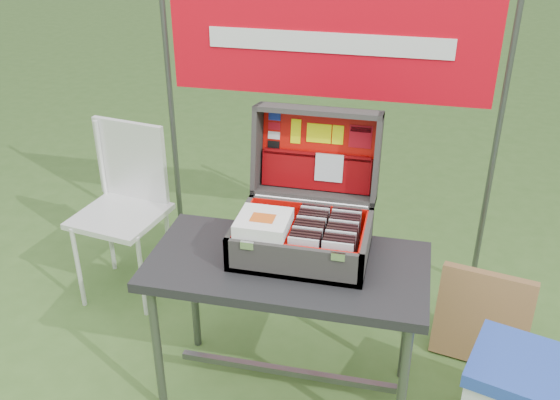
% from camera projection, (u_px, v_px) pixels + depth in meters
% --- Properties ---
extents(table, '(1.10, 0.55, 0.68)m').
position_uv_depth(table, '(287.00, 331.00, 2.59)').
color(table, black).
rests_on(table, ground).
extents(table_top, '(1.10, 0.55, 0.04)m').
position_uv_depth(table_top, '(287.00, 266.00, 2.44)').
color(table_top, black).
rests_on(table_top, ground).
extents(table_leg_fl, '(0.04, 0.04, 0.64)m').
position_uv_depth(table_leg_fl, '(157.00, 351.00, 2.51)').
color(table_leg_fl, '#59595B').
rests_on(table_leg_fl, ground).
extents(table_leg_fr, '(0.04, 0.04, 0.64)m').
position_uv_depth(table_leg_fr, '(402.00, 391.00, 2.32)').
color(table_leg_fr, '#59595B').
rests_on(table_leg_fr, ground).
extents(table_leg_bl, '(0.04, 0.04, 0.64)m').
position_uv_depth(table_leg_bl, '(194.00, 289.00, 2.88)').
color(table_leg_bl, '#59595B').
rests_on(table_leg_bl, ground).
extents(table_leg_br, '(0.04, 0.04, 0.64)m').
position_uv_depth(table_leg_br, '(408.00, 319.00, 2.69)').
color(table_leg_br, '#59595B').
rests_on(table_leg_br, ground).
extents(table_brace, '(0.94, 0.03, 0.03)m').
position_uv_depth(table_brace, '(287.00, 371.00, 2.69)').
color(table_brace, '#59595B').
rests_on(table_brace, ground).
extents(suitcase, '(0.53, 0.54, 0.50)m').
position_uv_depth(suitcase, '(305.00, 192.00, 2.42)').
color(suitcase, '#494643').
rests_on(suitcase, table).
extents(suitcase_base_bottom, '(0.53, 0.38, 0.02)m').
position_uv_depth(suitcase_base_bottom, '(301.00, 252.00, 2.48)').
color(suitcase_base_bottom, '#494643').
rests_on(suitcase_base_bottom, table_top).
extents(suitcase_base_wall_front, '(0.53, 0.02, 0.14)m').
position_uv_depth(suitcase_base_wall_front, '(292.00, 263.00, 2.30)').
color(suitcase_base_wall_front, '#494643').
rests_on(suitcase_base_wall_front, table_top).
extents(suitcase_base_wall_back, '(0.53, 0.02, 0.14)m').
position_uv_depth(suitcase_base_wall_back, '(310.00, 217.00, 2.60)').
color(suitcase_base_wall_back, '#494643').
rests_on(suitcase_base_wall_back, table_top).
extents(suitcase_base_wall_left, '(0.02, 0.38, 0.14)m').
position_uv_depth(suitcase_base_wall_left, '(240.00, 231.00, 2.50)').
color(suitcase_base_wall_left, '#494643').
rests_on(suitcase_base_wall_left, table_top).
extents(suitcase_base_wall_right, '(0.02, 0.38, 0.14)m').
position_uv_depth(suitcase_base_wall_right, '(366.00, 247.00, 2.40)').
color(suitcase_base_wall_right, '#494643').
rests_on(suitcase_base_wall_right, table_top).
extents(suitcase_liner_floor, '(0.48, 0.33, 0.01)m').
position_uv_depth(suitcase_liner_floor, '(302.00, 249.00, 2.47)').
color(suitcase_liner_floor, red).
rests_on(suitcase_liner_floor, suitcase_base_bottom).
extents(suitcase_latch_left, '(0.05, 0.01, 0.03)m').
position_uv_depth(suitcase_latch_left, '(247.00, 245.00, 2.29)').
color(suitcase_latch_left, silver).
rests_on(suitcase_latch_left, suitcase_base_wall_front).
extents(suitcase_latch_right, '(0.05, 0.01, 0.03)m').
position_uv_depth(suitcase_latch_right, '(338.00, 257.00, 2.23)').
color(suitcase_latch_right, silver).
rests_on(suitcase_latch_right, suitcase_base_wall_front).
extents(suitcase_hinge, '(0.47, 0.02, 0.02)m').
position_uv_depth(suitcase_hinge, '(311.00, 201.00, 2.58)').
color(suitcase_hinge, silver).
rests_on(suitcase_hinge, suitcase_base_wall_back).
extents(suitcase_lid_back, '(0.53, 0.09, 0.37)m').
position_uv_depth(suitcase_lid_back, '(319.00, 150.00, 2.64)').
color(suitcase_lid_back, '#494643').
rests_on(suitcase_lid_back, suitcase_base_wall_back).
extents(suitcase_lid_rim_far, '(0.53, 0.14, 0.05)m').
position_uv_depth(suitcase_lid_rim_far, '(319.00, 111.00, 2.53)').
color(suitcase_lid_rim_far, '#494643').
rests_on(suitcase_lid_rim_far, suitcase_lid_back).
extents(suitcase_lid_rim_near, '(0.53, 0.14, 0.05)m').
position_uv_depth(suitcase_lid_rim_near, '(314.00, 194.00, 2.64)').
color(suitcase_lid_rim_near, '#494643').
rests_on(suitcase_lid_rim_near, suitcase_lid_back).
extents(suitcase_lid_rim_left, '(0.02, 0.20, 0.39)m').
position_uv_depth(suitcase_lid_rim_left, '(257.00, 148.00, 2.63)').
color(suitcase_lid_rim_left, '#494643').
rests_on(suitcase_lid_rim_left, suitcase_lid_back).
extents(suitcase_lid_rim_right, '(0.02, 0.20, 0.39)m').
position_uv_depth(suitcase_lid_rim_right, '(377.00, 159.00, 2.53)').
color(suitcase_lid_rim_right, '#494643').
rests_on(suitcase_lid_rim_right, suitcase_lid_back).
extents(suitcase_lid_liner, '(0.48, 0.06, 0.33)m').
position_uv_depth(suitcase_lid_liner, '(318.00, 151.00, 2.63)').
color(suitcase_lid_liner, red).
rests_on(suitcase_lid_liner, suitcase_lid_back).
extents(suitcase_liner_wall_front, '(0.48, 0.01, 0.12)m').
position_uv_depth(suitcase_liner_wall_front, '(293.00, 259.00, 2.30)').
color(suitcase_liner_wall_front, red).
rests_on(suitcase_liner_wall_front, suitcase_base_bottom).
extents(suitcase_liner_wall_back, '(0.48, 0.01, 0.12)m').
position_uv_depth(suitcase_liner_wall_back, '(309.00, 217.00, 2.58)').
color(suitcase_liner_wall_back, red).
rests_on(suitcase_liner_wall_back, suitcase_base_bottom).
extents(suitcase_liner_wall_left, '(0.01, 0.33, 0.12)m').
position_uv_depth(suitcase_liner_wall_left, '(243.00, 230.00, 2.49)').
color(suitcase_liner_wall_left, red).
rests_on(suitcase_liner_wall_left, suitcase_base_bottom).
extents(suitcase_liner_wall_right, '(0.01, 0.33, 0.12)m').
position_uv_depth(suitcase_liner_wall_right, '(363.00, 244.00, 2.40)').
color(suitcase_liner_wall_right, red).
rests_on(suitcase_liner_wall_right, suitcase_base_bottom).
extents(suitcase_lid_pocket, '(0.46, 0.06, 0.15)m').
position_uv_depth(suitcase_lid_pocket, '(316.00, 172.00, 2.64)').
color(suitcase_lid_pocket, maroon).
rests_on(suitcase_lid_pocket, suitcase_lid_liner).
extents(suitcase_pocket_edge, '(0.45, 0.02, 0.02)m').
position_uv_depth(suitcase_pocket_edge, '(317.00, 155.00, 2.61)').
color(suitcase_pocket_edge, maroon).
rests_on(suitcase_pocket_edge, suitcase_lid_pocket).
extents(suitcase_pocket_cd, '(0.12, 0.03, 0.12)m').
position_uv_depth(suitcase_pocket_cd, '(329.00, 168.00, 2.60)').
color(suitcase_pocket_cd, silver).
rests_on(suitcase_pocket_cd, suitcase_lid_pocket).
extents(lid_sticker_cc_a, '(0.05, 0.01, 0.03)m').
position_uv_depth(lid_sticker_cc_a, '(275.00, 117.00, 2.62)').
color(lid_sticker_cc_a, '#1933B2').
rests_on(lid_sticker_cc_a, suitcase_lid_liner).
extents(lid_sticker_cc_b, '(0.05, 0.01, 0.03)m').
position_uv_depth(lid_sticker_cc_b, '(274.00, 126.00, 2.63)').
color(lid_sticker_cc_b, red).
rests_on(lid_sticker_cc_b, suitcase_lid_liner).
extents(lid_sticker_cc_c, '(0.05, 0.01, 0.03)m').
position_uv_depth(lid_sticker_cc_c, '(274.00, 135.00, 2.64)').
color(lid_sticker_cc_c, white).
rests_on(lid_sticker_cc_c, suitcase_lid_liner).
extents(lid_sticker_cc_d, '(0.05, 0.01, 0.03)m').
position_uv_depth(lid_sticker_cc_d, '(274.00, 144.00, 2.66)').
color(lid_sticker_cc_d, black).
rests_on(lid_sticker_cc_d, suitcase_lid_liner).
extents(lid_card_neon_tall, '(0.04, 0.02, 0.10)m').
position_uv_depth(lid_card_neon_tall, '(296.00, 131.00, 2.62)').
color(lid_card_neon_tall, '#EAF80A').
rests_on(lid_card_neon_tall, suitcase_lid_liner).
extents(lid_card_neon_main, '(0.10, 0.02, 0.08)m').
position_uv_depth(lid_card_neon_main, '(319.00, 133.00, 2.60)').
color(lid_card_neon_main, '#EAF80A').
rests_on(lid_card_neon_main, suitcase_lid_liner).
extents(lid_card_neon_small, '(0.05, 0.02, 0.08)m').
position_uv_depth(lid_card_neon_small, '(338.00, 135.00, 2.58)').
color(lid_card_neon_small, '#EAF80A').
rests_on(lid_card_neon_small, suitcase_lid_liner).
extents(lid_sticker_band, '(0.09, 0.02, 0.09)m').
position_uv_depth(lid_sticker_band, '(360.00, 137.00, 2.56)').
color(lid_sticker_band, red).
rests_on(lid_sticker_band, suitcase_lid_liner).
extents(lid_sticker_band_bar, '(0.08, 0.01, 0.02)m').
position_uv_depth(lid_sticker_band_bar, '(361.00, 130.00, 2.56)').
color(lid_sticker_band_bar, black).
rests_on(lid_sticker_band_bar, suitcase_lid_liner).
extents(cd_left_0, '(0.12, 0.01, 0.13)m').
position_uv_depth(cd_left_0, '(303.00, 254.00, 2.31)').
color(cd_left_0, silver).
rests_on(cd_left_0, suitcase_liner_floor).
extents(cd_left_1, '(0.12, 0.01, 0.13)m').
position_uv_depth(cd_left_1, '(304.00, 251.00, 2.33)').
color(cd_left_1, black).
rests_on(cd_left_1, suitcase_liner_floor).
extents(cd_left_2, '(0.12, 0.01, 0.13)m').
position_uv_depth(cd_left_2, '(305.00, 248.00, 2.34)').
color(cd_left_2, black).
rests_on(cd_left_2, suitcase_liner_floor).
extents(cd_left_3, '(0.12, 0.01, 0.13)m').
position_uv_depth(cd_left_3, '(306.00, 245.00, 2.36)').
color(cd_left_3, black).
rests_on(cd_left_3, suitcase_liner_floor).
extents(cd_left_4, '(0.12, 0.01, 0.13)m').
position_uv_depth(cd_left_4, '(307.00, 243.00, 2.38)').
color(cd_left_4, silver).
rests_on(cd_left_4, suitcase_liner_floor).
extents(cd_left_5, '(0.12, 0.01, 0.13)m').
position_uv_depth(cd_left_5, '(308.00, 240.00, 2.40)').
color(cd_left_5, black).
rests_on(cd_left_5, suitcase_liner_floor).
extents(cd_left_6, '(0.12, 0.01, 0.13)m').
position_uv_depth(cd_left_6, '(309.00, 237.00, 2.42)').
color(cd_left_6, black).
rests_on(cd_left_6, suitcase_liner_floor).
extents(cd_left_7, '(0.12, 0.01, 0.13)m').
position_uv_depth(cd_left_7, '(310.00, 235.00, 2.43)').
color(cd_left_7, black).
rests_on(cd_left_7, suitcase_liner_floor).
extents(cd_left_8, '(0.12, 0.01, 0.13)m').
position_uv_depth(cd_left_8, '(311.00, 232.00, 2.45)').
color(cd_left_8, silver).
rests_on(cd_left_8, suitcase_liner_floor).
extents(cd_left_9, '(0.12, 0.01, 0.13)m').
position_uv_depth(cd_left_9, '(312.00, 229.00, 2.47)').
color(cd_left_9, black).
rests_on(cd_left_9, suitcase_liner_floor).
extents(cd_left_10, '(0.12, 0.01, 0.13)m').
position_uv_depth(cd_left_10, '(313.00, 227.00, 2.49)').
color(cd_left_10, black).
rests_on(cd_left_10, suitcase_liner_floor).
extents(cd_left_11, '(0.12, 0.01, 0.13)m').
position_uv_depth(cd_left_11, '(314.00, 224.00, 2.50)').
color(cd_left_11, black).
rests_on(cd_left_11, suitcase_liner_floor).
extents(cd_left_12, '(0.12, 0.01, 0.13)m').
position_uv_depth(cd_left_12, '(315.00, 222.00, 2.52)').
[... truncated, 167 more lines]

